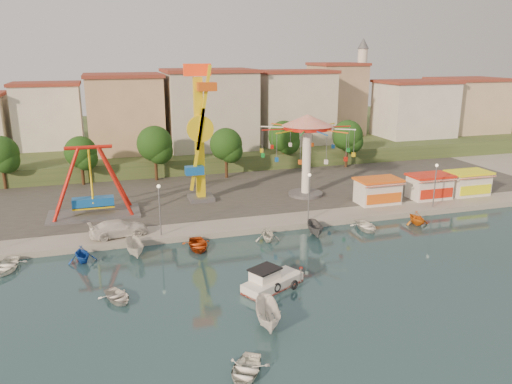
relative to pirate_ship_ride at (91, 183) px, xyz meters
name	(u,v)px	position (x,y,z in m)	size (l,w,h in m)	color
ground	(279,286)	(14.48, -21.57, -4.39)	(200.00, 200.00, 0.00)	#143138
quay_deck	(173,148)	(14.48, 40.43, -4.09)	(200.00, 100.00, 0.60)	#9E998E
asphalt_pad	(206,187)	(14.48, 8.43, -3.79)	(90.00, 28.00, 0.01)	#4C4944
hill_terrace	(170,138)	(14.48, 45.43, -2.89)	(200.00, 60.00, 3.00)	#384C26
pirate_ship_ride	(91,183)	(0.00, 0.00, 0.00)	(10.00, 5.00, 8.00)	#59595E
kamikaze_tower	(200,137)	(12.81, 2.24, 4.21)	(3.59, 3.10, 16.50)	#59595E
wave_swinger	(307,137)	(25.98, 0.65, 3.80)	(11.60, 11.60, 10.40)	#59595E
booth_left	(378,191)	(33.03, -5.08, -2.23)	(5.40, 3.78, 3.08)	white
booth_mid	(429,186)	(40.36, -5.08, -2.23)	(5.40, 3.78, 3.08)	white
booth_right	(468,183)	(46.14, -5.08, -2.23)	(5.40, 3.78, 3.08)	white
lamp_post_1	(160,211)	(6.48, -8.57, -1.29)	(0.14, 0.14, 5.00)	#59595E
lamp_post_2	(309,198)	(22.48, -8.57, -1.29)	(0.14, 0.14, 5.00)	#59595E
lamp_post_3	(435,187)	(38.48, -8.57, -1.29)	(0.14, 0.14, 5.00)	#59595E
tree_0	(1,153)	(-11.52, 15.41, 1.08)	(4.60, 4.60, 7.19)	#382314
tree_1	(81,152)	(-1.52, 14.67, 0.81)	(4.35, 4.35, 6.80)	#382314
tree_2	(155,144)	(8.48, 14.24, 1.52)	(5.02, 5.02, 7.85)	#382314
tree_3	(226,144)	(18.48, 12.79, 1.16)	(4.68, 4.68, 7.32)	#382314
tree_4	(284,136)	(28.48, 15.78, 1.35)	(4.86, 4.86, 7.60)	#382314
tree_5	(347,135)	(38.48, 13.97, 1.31)	(4.83, 4.83, 7.54)	#382314
building_1	(47,124)	(-6.84, 29.81, 2.92)	(12.33, 9.01, 8.63)	silver
building_2	(131,112)	(6.30, 30.39, 4.22)	(11.95, 9.28, 11.23)	tan
building_3	(215,118)	(20.09, 27.23, 3.20)	(12.59, 10.50, 9.20)	beige
building_4	(282,113)	(33.55, 30.63, 3.22)	(10.75, 9.23, 9.24)	beige
building_5	(352,106)	(46.85, 28.76, 4.21)	(12.77, 10.96, 11.21)	tan
building_6	(411,102)	(58.64, 27.20, 4.78)	(8.23, 8.98, 12.36)	silver
building_7	(446,107)	(70.51, 32.14, 2.99)	(11.59, 10.93, 8.76)	beige
minaret	(361,83)	(50.48, 32.43, 8.15)	(2.80, 2.80, 18.00)	silver
cabin_motorboat	(271,282)	(13.74, -21.71, -3.89)	(5.64, 4.27, 1.87)	white
rowboat_a	(117,297)	(1.78, -20.37, -4.06)	(2.29, 3.21, 0.66)	white
rowboat_b	(245,371)	(8.64, -32.11, -4.03)	(2.50, 3.50, 0.72)	white
skiff	(268,315)	(11.68, -27.23, -3.56)	(1.62, 4.31, 1.66)	white
van	(118,228)	(2.40, -7.57, -2.98)	(2.29, 5.64, 1.64)	silver
moored_boat_0	(6,266)	(-7.32, -11.77, -3.99)	(2.81, 3.94, 0.82)	white
moored_boat_1	(82,254)	(-1.02, -11.77, -3.63)	(2.50, 2.90, 1.53)	#1343AE
moored_boat_2	(135,248)	(3.71, -11.77, -3.62)	(1.50, 4.00, 1.54)	silver
moored_boat_3	(198,245)	(9.61, -11.77, -3.99)	(2.76, 3.87, 0.80)	#AE380D
moored_boat_4	(267,234)	(16.72, -11.77, -3.64)	(2.46, 2.85, 1.50)	silver
moored_boat_5	(315,229)	(21.96, -11.77, -3.68)	(1.39, 3.69, 1.43)	#525357
moored_boat_6	(366,226)	(27.88, -11.77, -4.01)	(2.65, 3.72, 0.77)	white
moored_boat_7	(417,218)	(34.09, -11.77, -3.64)	(2.49, 2.88, 1.52)	orange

